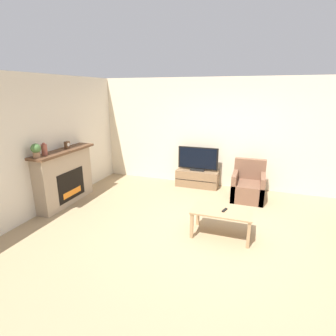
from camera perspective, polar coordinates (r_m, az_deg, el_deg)
ground_plane at (r=4.84m, az=8.62°, el=-13.20°), size 24.00×24.00×0.00m
wall_back at (r=6.68m, az=12.98°, el=7.20°), size 12.00×0.06×2.70m
wall_left at (r=5.87m, az=-24.77°, el=4.86°), size 0.06×12.00×2.70m
fireplace at (r=6.05m, az=-21.54°, el=-1.74°), size 0.42×1.60×1.20m
mantel_vase_left at (r=5.53m, az=-25.33°, el=3.69°), size 0.11×0.11×0.24m
mantel_clock at (r=6.00m, az=-21.11°, el=4.71°), size 0.08×0.11×0.15m
potted_plant at (r=5.39m, az=-26.82°, el=3.56°), size 0.18×0.18×0.26m
tv_stand at (r=6.79m, az=6.38°, el=-2.23°), size 1.07×0.42×0.43m
tv at (r=6.64m, az=6.51°, el=1.81°), size 1.01×0.18×0.60m
armchair at (r=6.23m, az=17.03°, el=-3.92°), size 0.70×0.76×0.87m
coffee_table at (r=4.54m, az=11.64°, el=-9.66°), size 0.99×0.55×0.47m
remote at (r=4.49m, az=12.22°, el=-8.93°), size 0.08×0.16×0.02m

